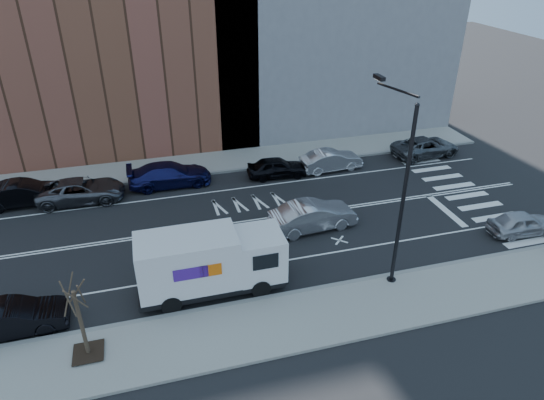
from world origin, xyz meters
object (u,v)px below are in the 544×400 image
far_parked_b (24,193)px  driving_sedan (313,216)px  fedex_van (210,262)px  near_parked_front (522,223)px

far_parked_b → driving_sedan: size_ratio=0.95×
fedex_van → near_parked_front: fedex_van is taller
driving_sedan → near_parked_front: size_ratio=1.28×
far_parked_b → near_parked_front: bearing=-114.4°
near_parked_front → driving_sedan: bearing=75.5°
fedex_van → far_parked_b: bearing=130.9°
fedex_van → driving_sedan: (6.52, 3.91, -0.83)m
far_parked_b → near_parked_front: far_parked_b is taller
fedex_van → driving_sedan: size_ratio=1.38×
far_parked_b → driving_sedan: driving_sedan is taller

